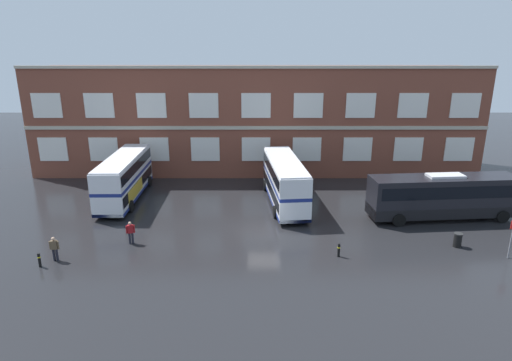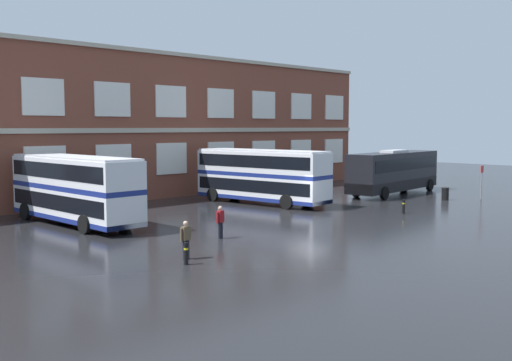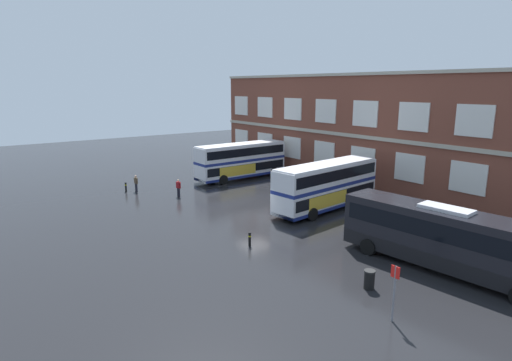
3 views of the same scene
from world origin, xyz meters
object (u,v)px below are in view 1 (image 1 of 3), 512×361
at_px(second_passenger, 54,248).
at_px(waiting_passenger, 131,232).
at_px(touring_coach, 443,197).
at_px(safety_bollard_west, 339,250).
at_px(double_decker_middle, 285,181).
at_px(station_litter_bin, 458,240).
at_px(safety_bollard_east, 39,260).
at_px(double_decker_near, 125,177).
at_px(bus_stand_flag, 512,236).

bearing_deg(second_passenger, waiting_passenger, 30.89).
bearing_deg(touring_coach, safety_bollard_west, -144.87).
xyz_separation_m(second_passenger, safety_bollard_west, (18.93, 0.56, -0.44)).
relative_size(touring_coach, waiting_passenger, 7.16).
xyz_separation_m(double_decker_middle, second_passenger, (-15.90, -10.92, -1.22)).
distance_m(waiting_passenger, station_litter_bin, 23.34).
bearing_deg(second_passenger, touring_coach, 14.43).
bearing_deg(safety_bollard_east, safety_bollard_west, 4.10).
xyz_separation_m(second_passenger, safety_bollard_east, (-0.66, -0.84, -0.44)).
bearing_deg(safety_bollard_east, station_litter_bin, 5.89).
bearing_deg(touring_coach, double_decker_near, 170.18).
bearing_deg(safety_bollard_west, station_litter_bin, 9.85).
bearing_deg(safety_bollard_west, safety_bollard_east, -175.90).
height_order(waiting_passenger, safety_bollard_east, waiting_passenger).
relative_size(double_decker_middle, bus_stand_flag, 4.15).
distance_m(double_decker_middle, safety_bollard_west, 10.92).
bearing_deg(bus_stand_flag, waiting_passenger, 175.12).
bearing_deg(double_decker_middle, waiting_passenger, -144.24).
bearing_deg(waiting_passenger, touring_coach, 11.13).
xyz_separation_m(bus_stand_flag, station_litter_bin, (-2.68, 1.71, -1.12)).
bearing_deg(bus_stand_flag, double_decker_middle, 143.82).
xyz_separation_m(second_passenger, station_litter_bin, (27.65, 2.08, -0.41)).
distance_m(double_decker_near, double_decker_middle, 14.72).
xyz_separation_m(double_decker_middle, station_litter_bin, (11.76, -8.85, -1.63)).
relative_size(waiting_passenger, safety_bollard_east, 1.79).
height_order(double_decker_middle, safety_bollard_west, double_decker_middle).
bearing_deg(double_decker_near, safety_bollard_east, -98.26).
bearing_deg(bus_stand_flag, safety_bollard_east, -177.77).
height_order(bus_stand_flag, station_litter_bin, bus_stand_flag).
bearing_deg(second_passenger, bus_stand_flag, 0.69).
height_order(double_decker_near, bus_stand_flag, double_decker_near).
xyz_separation_m(double_decker_middle, safety_bollard_west, (3.03, -10.36, -1.66)).
bearing_deg(safety_bollard_east, waiting_passenger, 34.56).
relative_size(bus_stand_flag, station_litter_bin, 2.62).
relative_size(waiting_passenger, second_passenger, 1.00).
xyz_separation_m(double_decker_near, station_litter_bin, (26.43, -10.02, -1.63)).
relative_size(second_passenger, safety_bollard_west, 1.79).
relative_size(bus_stand_flag, safety_bollard_west, 2.84).
relative_size(safety_bollard_west, safety_bollard_east, 1.00).
xyz_separation_m(safety_bollard_west, safety_bollard_east, (-19.59, -1.41, 0.00)).
distance_m(double_decker_near, safety_bollard_east, 13.18).
xyz_separation_m(station_litter_bin, safety_bollard_east, (-28.31, -2.92, -0.03)).
height_order(double_decker_middle, safety_bollard_east, double_decker_middle).
bearing_deg(safety_bollard_west, waiting_passenger, 172.13).
xyz_separation_m(waiting_passenger, bus_stand_flag, (26.02, -2.22, 0.70)).
bearing_deg(waiting_passenger, bus_stand_flag, -4.88).
bearing_deg(station_litter_bin, double_decker_middle, 143.04).
xyz_separation_m(double_decker_near, safety_bollard_west, (17.71, -11.53, -1.66)).
relative_size(waiting_passenger, safety_bollard_west, 1.79).
distance_m(double_decker_near, station_litter_bin, 28.31).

